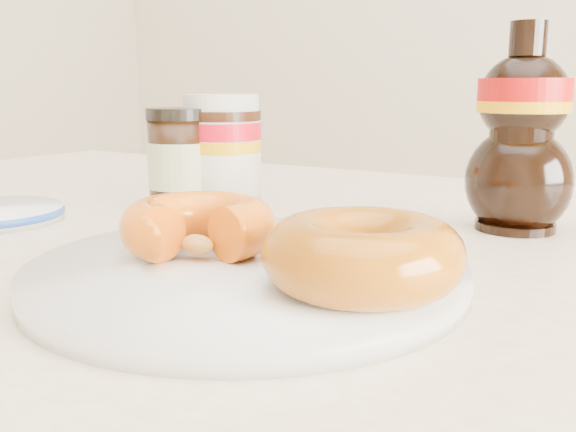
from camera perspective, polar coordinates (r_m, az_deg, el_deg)
The scene contains 7 objects.
dining_table at distance 0.54m, azimuth -2.77°, elevation -11.00°, with size 1.40×0.90×0.75m.
plate at distance 0.41m, azimuth -3.67°, elevation -4.93°, with size 0.28×0.28×0.01m.
donut_bitten at distance 0.43m, azimuth -7.95°, elevation -0.87°, with size 0.10×0.10×0.04m, color #E64D0D.
donut_whole at distance 0.35m, azimuth 6.64°, elevation -3.37°, with size 0.11×0.11×0.04m, color #8D5009.
nutella_jar at distance 0.66m, azimuth -5.92°, elevation 6.13°, with size 0.08×0.08×0.12m.
syrup_bottle at distance 0.58m, azimuth 20.06°, elevation 7.31°, with size 0.09×0.08×0.18m, color black, non-canonical shape.
dark_jar at distance 0.66m, azimuth -9.60°, elevation 4.87°, with size 0.06×0.06×0.10m.
Camera 1 is at (0.28, -0.31, 0.87)m, focal length 40.00 mm.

